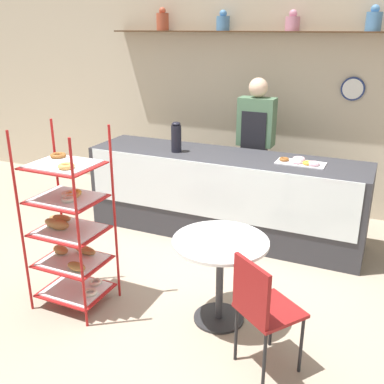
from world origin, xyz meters
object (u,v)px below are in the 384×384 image
Objects in this scene: person_worker at (255,144)px; donut_tray_counter at (301,162)px; pastry_rack at (70,229)px; cafe_table at (220,260)px; cafe_chair at (261,305)px; coffee_carafe at (176,137)px.

donut_tray_counter is at bearing -40.42° from person_worker.
cafe_table is (1.24, 0.29, -0.15)m from pastry_rack.
pastry_rack is at bearing 30.73° from cafe_chair.
coffee_carafe reaches higher than cafe_table.
cafe_table is at bearing -79.98° from person_worker.
donut_tray_counter is (-0.18, 2.02, 0.43)m from cafe_chair.
pastry_rack is 2.43m from donut_tray_counter.
cafe_table is 2.21× the size of coffee_carafe.
pastry_rack is 1.78× the size of cafe_chair.
cafe_chair is 1.76× the size of donut_tray_counter.
coffee_carafe reaches higher than donut_tray_counter.
person_worker is at bearing 42.40° from coffee_carafe.
cafe_chair is at bearing -71.96° from person_worker.
pastry_rack reaches higher than coffee_carafe.
donut_tray_counter reaches higher than cafe_chair.
person_worker is at bearing 100.02° from cafe_table.
pastry_rack is 4.56× the size of coffee_carafe.
person_worker is 2.22m from cafe_table.
person_worker is 5.07× the size of coffee_carafe.
pastry_rack is 1.72m from cafe_chair.
coffee_carafe is at bearing -137.60° from person_worker.
cafe_chair is at bearing -5.09° from pastry_rack.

